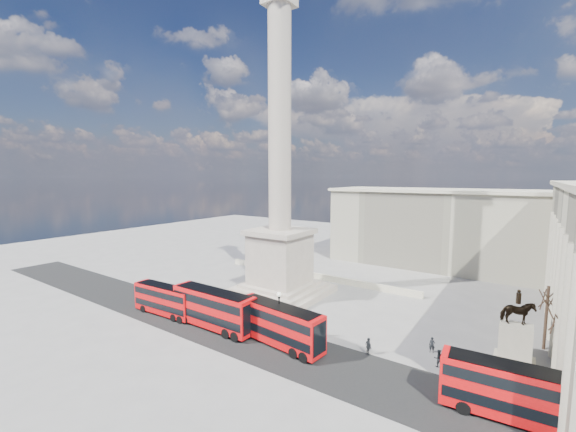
{
  "coord_description": "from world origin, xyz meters",
  "views": [
    {
      "loc": [
        32.95,
        -40.57,
        19.25
      ],
      "look_at": [
        3.93,
        1.58,
        13.52
      ],
      "focal_mm": 22.0,
      "sensor_mm": 36.0,
      "label": 1
    }
  ],
  "objects_px": {
    "pedestrian_walking": "(432,345)",
    "nelsons_column": "(280,216)",
    "red_bus_b": "(214,309)",
    "pedestrian_standing": "(438,358)",
    "red_bus_d": "(519,394)",
    "pedestrian_crossing": "(368,346)",
    "victorian_lamp": "(279,313)",
    "equestrian_statue": "(516,338)",
    "red_bus_a": "(165,300)",
    "red_bus_c": "(279,325)"
  },
  "relations": [
    {
      "from": "equestrian_statue",
      "to": "pedestrian_walking",
      "type": "relative_size",
      "value": 4.55
    },
    {
      "from": "nelsons_column",
      "to": "pedestrian_walking",
      "type": "xyz_separation_m",
      "value": [
        25.07,
        -6.21,
        -12.06
      ]
    },
    {
      "from": "red_bus_d",
      "to": "pedestrian_crossing",
      "type": "relative_size",
      "value": 5.85
    },
    {
      "from": "red_bus_c",
      "to": "pedestrian_crossing",
      "type": "relative_size",
      "value": 6.09
    },
    {
      "from": "red_bus_b",
      "to": "pedestrian_standing",
      "type": "distance_m",
      "value": 26.42
    },
    {
      "from": "nelsons_column",
      "to": "red_bus_a",
      "type": "distance_m",
      "value": 20.99
    },
    {
      "from": "equestrian_statue",
      "to": "pedestrian_standing",
      "type": "height_order",
      "value": "equestrian_statue"
    },
    {
      "from": "red_bus_a",
      "to": "pedestrian_walking",
      "type": "bearing_deg",
      "value": 13.33
    },
    {
      "from": "pedestrian_crossing",
      "to": "red_bus_a",
      "type": "bearing_deg",
      "value": 50.1
    },
    {
      "from": "nelsons_column",
      "to": "red_bus_d",
      "type": "height_order",
      "value": "nelsons_column"
    },
    {
      "from": "pedestrian_walking",
      "to": "equestrian_statue",
      "type": "bearing_deg",
      "value": 9.96
    },
    {
      "from": "red_bus_d",
      "to": "pedestrian_crossing",
      "type": "distance_m",
      "value": 14.16
    },
    {
      "from": "nelsons_column",
      "to": "red_bus_d",
      "type": "xyz_separation_m",
      "value": [
        33.19,
        -14.05,
        -10.55
      ]
    },
    {
      "from": "red_bus_b",
      "to": "pedestrian_crossing",
      "type": "relative_size",
      "value": 6.31
    },
    {
      "from": "pedestrian_standing",
      "to": "red_bus_a",
      "type": "bearing_deg",
      "value": -18.22
    },
    {
      "from": "red_bus_b",
      "to": "equestrian_statue",
      "type": "height_order",
      "value": "equestrian_statue"
    },
    {
      "from": "victorian_lamp",
      "to": "pedestrian_standing",
      "type": "height_order",
      "value": "victorian_lamp"
    },
    {
      "from": "pedestrian_crossing",
      "to": "pedestrian_walking",
      "type": "bearing_deg",
      "value": -102.15
    },
    {
      "from": "red_bus_b",
      "to": "victorian_lamp",
      "type": "xyz_separation_m",
      "value": [
        9.1,
        1.61,
        0.96
      ]
    },
    {
      "from": "red_bus_b",
      "to": "pedestrian_walking",
      "type": "bearing_deg",
      "value": 20.62
    },
    {
      "from": "nelsons_column",
      "to": "red_bus_c",
      "type": "height_order",
      "value": "nelsons_column"
    },
    {
      "from": "red_bus_a",
      "to": "red_bus_c",
      "type": "distance_m",
      "value": 18.44
    },
    {
      "from": "nelsons_column",
      "to": "pedestrian_walking",
      "type": "relative_size",
      "value": 29.02
    },
    {
      "from": "pedestrian_crossing",
      "to": "red_bus_c",
      "type": "bearing_deg",
      "value": 60.52
    },
    {
      "from": "victorian_lamp",
      "to": "pedestrian_crossing",
      "type": "distance_m",
      "value": 10.51
    },
    {
      "from": "red_bus_b",
      "to": "pedestrian_standing",
      "type": "bearing_deg",
      "value": 14.16
    },
    {
      "from": "pedestrian_standing",
      "to": "pedestrian_crossing",
      "type": "relative_size",
      "value": 0.93
    },
    {
      "from": "red_bus_c",
      "to": "victorian_lamp",
      "type": "height_order",
      "value": "victorian_lamp"
    },
    {
      "from": "red_bus_c",
      "to": "red_bus_b",
      "type": "bearing_deg",
      "value": -167.19
    },
    {
      "from": "victorian_lamp",
      "to": "pedestrian_crossing",
      "type": "bearing_deg",
      "value": 17.63
    },
    {
      "from": "red_bus_d",
      "to": "pedestrian_walking",
      "type": "relative_size",
      "value": 6.57
    },
    {
      "from": "red_bus_c",
      "to": "red_bus_a",
      "type": "bearing_deg",
      "value": -167.97
    },
    {
      "from": "nelsons_column",
      "to": "red_bus_d",
      "type": "relative_size",
      "value": 4.42
    },
    {
      "from": "red_bus_a",
      "to": "nelsons_column",
      "type": "bearing_deg",
      "value": 59.97
    },
    {
      "from": "nelsons_column",
      "to": "pedestrian_walking",
      "type": "distance_m",
      "value": 28.51
    },
    {
      "from": "red_bus_a",
      "to": "equestrian_statue",
      "type": "xyz_separation_m",
      "value": [
        40.74,
        12.59,
        0.51
      ]
    },
    {
      "from": "nelsons_column",
      "to": "equestrian_statue",
      "type": "distance_m",
      "value": 34.36
    },
    {
      "from": "red_bus_d",
      "to": "equestrian_statue",
      "type": "relative_size",
      "value": 1.44
    },
    {
      "from": "red_bus_c",
      "to": "pedestrian_walking",
      "type": "relative_size",
      "value": 6.84
    },
    {
      "from": "pedestrian_standing",
      "to": "red_bus_d",
      "type": "bearing_deg",
      "value": 113.52
    },
    {
      "from": "pedestrian_crossing",
      "to": "red_bus_b",
      "type": "bearing_deg",
      "value": 53.04
    },
    {
      "from": "equestrian_statue",
      "to": "red_bus_a",
      "type": "bearing_deg",
      "value": -162.83
    },
    {
      "from": "red_bus_c",
      "to": "pedestrian_standing",
      "type": "height_order",
      "value": "red_bus_c"
    },
    {
      "from": "pedestrian_walking",
      "to": "nelsons_column",
      "type": "bearing_deg",
      "value": 156.37
    },
    {
      "from": "victorian_lamp",
      "to": "equestrian_statue",
      "type": "relative_size",
      "value": 0.77
    },
    {
      "from": "red_bus_a",
      "to": "pedestrian_crossing",
      "type": "height_order",
      "value": "red_bus_a"
    },
    {
      "from": "red_bus_c",
      "to": "red_bus_d",
      "type": "xyz_separation_m",
      "value": [
        22.96,
        0.29,
        -0.08
      ]
    },
    {
      "from": "nelsons_column",
      "to": "pedestrian_standing",
      "type": "relative_size",
      "value": 27.74
    },
    {
      "from": "red_bus_b",
      "to": "red_bus_d",
      "type": "xyz_separation_m",
      "value": [
        32.49,
        1.34,
        -0.22
      ]
    },
    {
      "from": "red_bus_b",
      "to": "equestrian_statue",
      "type": "distance_m",
      "value": 34.05
    }
  ]
}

